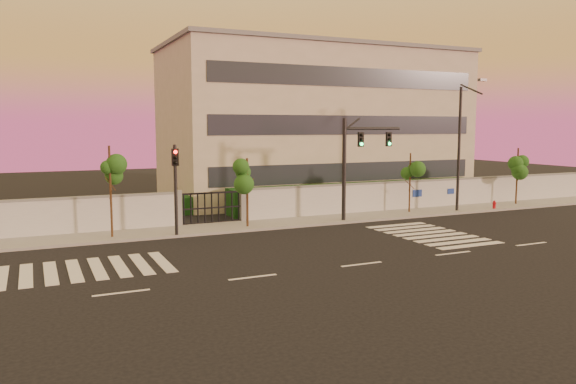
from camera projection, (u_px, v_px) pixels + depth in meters
ground at (361, 264)px, 24.08m from camera, size 120.00×120.00×0.00m
sidewalk at (268, 224)px, 33.55m from camera, size 60.00×3.00×0.15m
perimeter_wall at (260, 204)px, 34.83m from camera, size 60.00×0.36×2.20m
hedge_row at (259, 202)px, 37.77m from camera, size 41.00×4.25×1.80m
institutional_building at (314, 123)px, 46.94m from camera, size 24.40×12.40×12.25m
road_markings at (291, 250)px, 26.82m from camera, size 57.00×7.62×0.02m
street_tree_c at (110, 171)px, 28.96m from camera, size 1.44×1.15×4.91m
street_tree_d at (247, 177)px, 32.15m from camera, size 1.60×1.28×4.09m
street_tree_e at (410, 169)px, 37.61m from camera, size 1.33×1.06×4.13m
street_tree_f at (518, 163)px, 41.63m from camera, size 1.50×1.19×4.30m
traffic_signal_main at (356, 157)px, 34.51m from camera, size 4.03×0.50×6.38m
traffic_signal_secondary at (176, 179)px, 29.54m from camera, size 0.38×0.36×4.94m
streetlight_east at (461, 142)px, 37.89m from camera, size 0.53×2.15×8.93m
fire_hydrant at (494, 206)px, 39.47m from camera, size 0.28×0.27×0.71m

